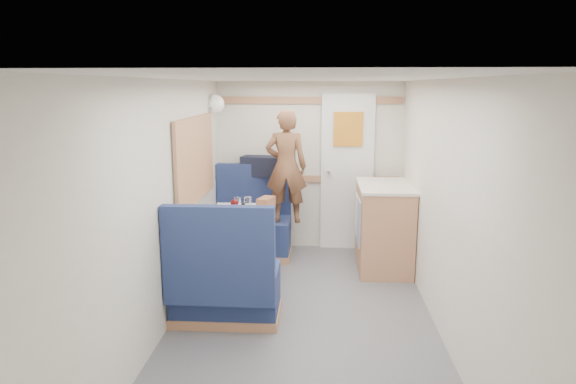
# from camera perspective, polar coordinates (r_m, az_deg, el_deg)

# --- Properties ---
(floor) EXTENTS (4.50, 4.50, 0.00)m
(floor) POSITION_cam_1_polar(r_m,az_deg,el_deg) (4.30, 1.57, -15.18)
(floor) COLOR #515156
(floor) RESTS_ON ground
(ceiling) EXTENTS (4.50, 4.50, 0.00)m
(ceiling) POSITION_cam_1_polar(r_m,az_deg,el_deg) (3.84, 1.75, 12.52)
(ceiling) COLOR silver
(ceiling) RESTS_ON wall_back
(wall_back) EXTENTS (2.20, 0.02, 2.00)m
(wall_back) POSITION_cam_1_polar(r_m,az_deg,el_deg) (6.16, 2.39, 2.88)
(wall_back) COLOR silver
(wall_back) RESTS_ON floor
(wall_left) EXTENTS (0.02, 4.50, 2.00)m
(wall_left) POSITION_cam_1_polar(r_m,az_deg,el_deg) (4.14, -13.77, -1.84)
(wall_left) COLOR silver
(wall_left) RESTS_ON floor
(wall_right) EXTENTS (0.02, 4.50, 2.00)m
(wall_right) POSITION_cam_1_polar(r_m,az_deg,el_deg) (4.07, 17.35, -2.27)
(wall_right) COLOR silver
(wall_right) RESTS_ON floor
(oak_trim_low) EXTENTS (2.15, 0.02, 0.08)m
(oak_trim_low) POSITION_cam_1_polar(r_m,az_deg,el_deg) (6.16, 2.38, 1.47)
(oak_trim_low) COLOR #A56F4A
(oak_trim_low) RESTS_ON wall_back
(oak_trim_high) EXTENTS (2.15, 0.02, 0.08)m
(oak_trim_high) POSITION_cam_1_polar(r_m,az_deg,el_deg) (6.07, 2.45, 10.15)
(oak_trim_high) COLOR #A56F4A
(oak_trim_high) RESTS_ON wall_back
(side_window) EXTENTS (0.04, 1.30, 0.72)m
(side_window) POSITION_cam_1_polar(r_m,az_deg,el_deg) (5.03, -10.33, 3.58)
(side_window) COLOR gray
(side_window) RESTS_ON wall_left
(rear_door) EXTENTS (0.62, 0.12, 1.86)m
(rear_door) POSITION_cam_1_polar(r_m,az_deg,el_deg) (6.14, 6.58, 2.52)
(rear_door) COLOR white
(rear_door) RESTS_ON wall_back
(dinette_table) EXTENTS (0.62, 0.92, 0.72)m
(dinette_table) POSITION_cam_1_polar(r_m,az_deg,el_deg) (5.09, -5.33, -4.07)
(dinette_table) COLOR white
(dinette_table) RESTS_ON floor
(bench_far) EXTENTS (0.90, 0.59, 1.05)m
(bench_far) POSITION_cam_1_polar(r_m,az_deg,el_deg) (5.98, -4.00, -4.27)
(bench_far) COLOR #17264B
(bench_far) RESTS_ON floor
(bench_near) EXTENTS (0.90, 0.59, 1.05)m
(bench_near) POSITION_cam_1_polar(r_m,az_deg,el_deg) (4.37, -7.04, -10.51)
(bench_near) COLOR #17264B
(bench_near) RESTS_ON floor
(ledge) EXTENTS (0.90, 0.14, 0.04)m
(ledge) POSITION_cam_1_polar(r_m,az_deg,el_deg) (6.10, -3.77, 1.64)
(ledge) COLOR #A56F4A
(ledge) RESTS_ON bench_far
(dome_light) EXTENTS (0.20, 0.20, 0.20)m
(dome_light) POSITION_cam_1_polar(r_m,az_deg,el_deg) (5.81, -8.10, 9.68)
(dome_light) COLOR white
(dome_light) RESTS_ON wall_left
(galley_counter) EXTENTS (0.57, 0.92, 0.92)m
(galley_counter) POSITION_cam_1_polar(r_m,az_deg,el_deg) (5.63, 10.55, -3.73)
(galley_counter) COLOR #A56F4A
(galley_counter) RESTS_ON floor
(person) EXTENTS (0.46, 0.30, 1.25)m
(person) POSITION_cam_1_polar(r_m,az_deg,el_deg) (5.64, -0.21, 2.84)
(person) COLOR brown
(person) RESTS_ON bench_far
(duffel_bag) EXTENTS (0.53, 0.34, 0.23)m
(duffel_bag) POSITION_cam_1_polar(r_m,az_deg,el_deg) (6.06, -2.85, 2.89)
(duffel_bag) COLOR black
(duffel_bag) RESTS_ON ledge
(tray) EXTENTS (0.31, 0.39, 0.02)m
(tray) POSITION_cam_1_polar(r_m,az_deg,el_deg) (4.81, -4.56, -2.95)
(tray) COLOR white
(tray) RESTS_ON dinette_table
(orange_fruit) EXTENTS (0.08, 0.08, 0.08)m
(orange_fruit) POSITION_cam_1_polar(r_m,az_deg,el_deg) (5.00, -4.68, -1.85)
(orange_fruit) COLOR orange
(orange_fruit) RESTS_ON tray
(cheese_block) EXTENTS (0.11, 0.08, 0.04)m
(cheese_block) POSITION_cam_1_polar(r_m,az_deg,el_deg) (4.92, -4.04, -2.31)
(cheese_block) COLOR #E7CA85
(cheese_block) RESTS_ON tray
(wine_glass) EXTENTS (0.08, 0.08, 0.17)m
(wine_glass) POSITION_cam_1_polar(r_m,az_deg,el_deg) (4.92, -5.98, -1.30)
(wine_glass) COLOR white
(wine_glass) RESTS_ON dinette_table
(tumbler_left) EXTENTS (0.07, 0.07, 0.12)m
(tumbler_left) POSITION_cam_1_polar(r_m,az_deg,el_deg) (4.86, -8.40, -2.27)
(tumbler_left) COLOR silver
(tumbler_left) RESTS_ON dinette_table
(tumbler_mid) EXTENTS (0.07, 0.07, 0.12)m
(tumbler_mid) POSITION_cam_1_polar(r_m,az_deg,el_deg) (5.22, -5.64, -1.25)
(tumbler_mid) COLOR white
(tumbler_mid) RESTS_ON dinette_table
(tumbler_right) EXTENTS (0.08, 0.08, 0.12)m
(tumbler_right) POSITION_cam_1_polar(r_m,az_deg,el_deg) (5.23, -4.51, -1.17)
(tumbler_right) COLOR white
(tumbler_right) RESTS_ON dinette_table
(beer_glass) EXTENTS (0.06, 0.06, 0.10)m
(beer_glass) POSITION_cam_1_polar(r_m,az_deg,el_deg) (4.98, -2.86, -1.98)
(beer_glass) COLOR brown
(beer_glass) RESTS_ON dinette_table
(pepper_grinder) EXTENTS (0.04, 0.04, 0.10)m
(pepper_grinder) POSITION_cam_1_polar(r_m,az_deg,el_deg) (5.05, -5.01, -1.79)
(pepper_grinder) COLOR black
(pepper_grinder) RESTS_ON dinette_table
(salt_grinder) EXTENTS (0.04, 0.04, 0.09)m
(salt_grinder) POSITION_cam_1_polar(r_m,az_deg,el_deg) (5.06, -5.14, -1.78)
(salt_grinder) COLOR white
(salt_grinder) RESTS_ON dinette_table
(bread_loaf) EXTENTS (0.19, 0.26, 0.10)m
(bread_loaf) POSITION_cam_1_polar(r_m,az_deg,el_deg) (5.31, -2.45, -1.11)
(bread_loaf) COLOR brown
(bread_loaf) RESTS_ON dinette_table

